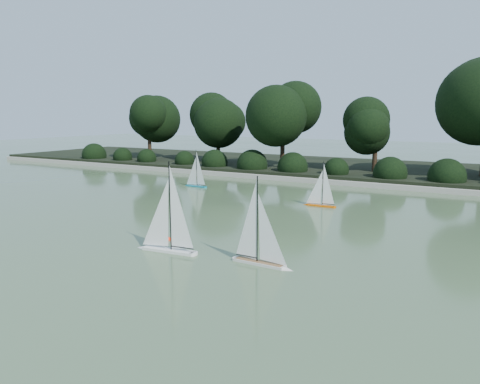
# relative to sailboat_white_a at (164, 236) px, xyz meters

# --- Properties ---
(ground) EXTENTS (80.00, 80.00, 0.00)m
(ground) POSITION_rel_sailboat_white_a_xyz_m (-0.06, 1.26, -0.30)
(ground) COLOR #394D2E
(ground) RESTS_ON ground
(pond_coping) EXTENTS (40.00, 0.35, 0.18)m
(pond_coping) POSITION_rel_sailboat_white_a_xyz_m (-0.06, 10.26, -0.21)
(pond_coping) COLOR gray
(pond_coping) RESTS_ON ground
(far_bank) EXTENTS (40.00, 8.00, 0.30)m
(far_bank) POSITION_rel_sailboat_white_a_xyz_m (-0.06, 14.26, -0.15)
(far_bank) COLOR black
(far_bank) RESTS_ON ground
(tree_line) EXTENTS (26.31, 3.93, 4.39)m
(tree_line) POSITION_rel_sailboat_white_a_xyz_m (1.18, 12.70, 2.34)
(tree_line) COLOR black
(tree_line) RESTS_ON ground
(shrub_hedge) EXTENTS (29.10, 1.10, 1.10)m
(shrub_hedge) POSITION_rel_sailboat_white_a_xyz_m (-0.06, 11.16, 0.15)
(shrub_hedge) COLOR black
(shrub_hedge) RESTS_ON ground
(sailboat_white_a) EXTENTS (1.40, 0.35, 1.91)m
(sailboat_white_a) POSITION_rel_sailboat_white_a_xyz_m (0.00, 0.00, 0.00)
(sailboat_white_a) COLOR silver
(sailboat_white_a) RESTS_ON ground
(sailboat_white_b) EXTENTS (1.26, 0.27, 1.72)m
(sailboat_white_b) POSITION_rel_sailboat_white_a_xyz_m (2.11, 0.20, -0.03)
(sailboat_white_b) COLOR silver
(sailboat_white_b) RESTS_ON ground
(sailboat_orange) EXTENTS (1.03, 0.17, 1.41)m
(sailboat_orange) POSITION_rel_sailboat_white_a_xyz_m (1.02, 5.88, -0.08)
(sailboat_orange) COLOR #DF5500
(sailboat_orange) RESTS_ON ground
(sailboat_teal) EXTENTS (1.08, 0.28, 1.47)m
(sailboat_teal) POSITION_rel_sailboat_white_a_xyz_m (-4.33, 7.14, -0.07)
(sailboat_teal) COLOR #10748A
(sailboat_teal) RESTS_ON ground
(race_buoy) EXTENTS (0.13, 0.13, 0.13)m
(race_buoy) POSITION_rel_sailboat_white_a_xyz_m (-0.47, 0.70, -0.30)
(race_buoy) COLOR #FF2B0D
(race_buoy) RESTS_ON ground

